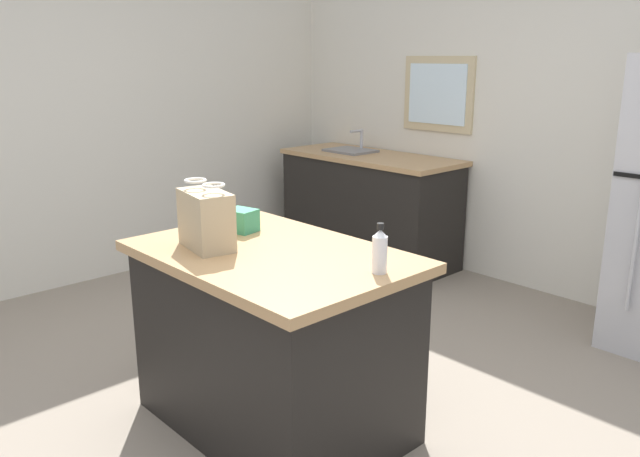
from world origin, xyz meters
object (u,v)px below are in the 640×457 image
(small_box, at_px, (241,220))
(bottle, at_px, (380,251))
(shopping_bag, at_px, (206,219))
(kitchen_island, at_px, (273,339))

(small_box, bearing_deg, bottle, 2.12)
(shopping_bag, distance_m, bottle, 0.84)
(kitchen_island, xyz_separation_m, shopping_bag, (-0.24, -0.18, 0.57))
(kitchen_island, distance_m, bottle, 0.76)
(kitchen_island, height_order, shopping_bag, shopping_bag)
(shopping_bag, height_order, bottle, shopping_bag)
(small_box, height_order, bottle, bottle)
(kitchen_island, relative_size, shopping_bag, 4.02)
(kitchen_island, distance_m, shopping_bag, 0.64)
(shopping_bag, bearing_deg, small_box, 113.39)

